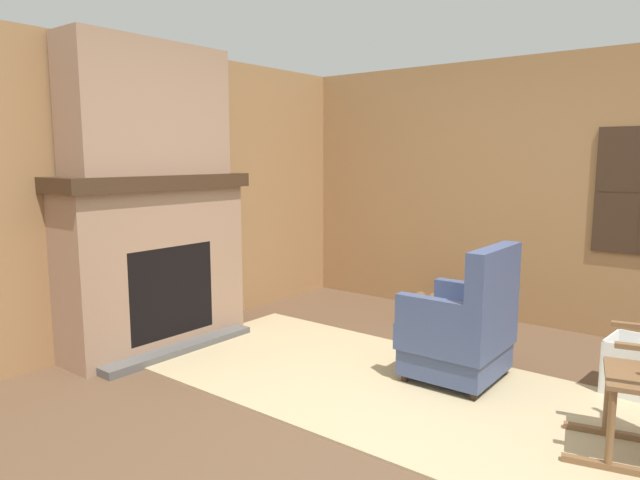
{
  "coord_description": "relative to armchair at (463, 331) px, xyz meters",
  "views": [
    {
      "loc": [
        1.55,
        -2.68,
        1.52
      ],
      "look_at": [
        -1.05,
        0.61,
        0.9
      ],
      "focal_mm": 32.0,
      "sensor_mm": 36.0,
      "label": 1
    }
  ],
  "objects": [
    {
      "name": "armchair",
      "position": [
        0.0,
        0.0,
        0.0
      ],
      "size": [
        0.61,
        0.66,
        0.94
      ],
      "rotation": [
        0.0,
        0.0,
        3.15
      ],
      "color": "#3D4C75",
      "rests_on": "ground"
    },
    {
      "name": "fireplace_hearth",
      "position": [
        -2.24,
        -0.83,
        0.33
      ],
      "size": [
        0.65,
        1.59,
        1.38
      ],
      "color": "#9E7A60",
      "rests_on": "ground"
    },
    {
      "name": "oil_lamp_vase",
      "position": [
        -2.29,
        -1.03,
        1.12
      ],
      "size": [
        0.12,
        0.12,
        0.27
      ],
      "color": "#47708E",
      "rests_on": "fireplace_hearth"
    },
    {
      "name": "wood_panel_wall_left",
      "position": [
        -2.5,
        -0.83,
        0.84
      ],
      "size": [
        0.06,
        5.52,
        2.39
      ],
      "color": "#9E7247",
      "rests_on": "ground"
    },
    {
      "name": "storage_case",
      "position": [
        -2.29,
        -0.44,
        1.08
      ],
      "size": [
        0.13,
        0.25,
        0.12
      ],
      "color": "gray",
      "rests_on": "fireplace_hearth"
    },
    {
      "name": "area_rug",
      "position": [
        -0.34,
        -0.4,
        -0.35
      ],
      "size": [
        3.56,
        1.64,
        0.01
      ],
      "color": "tan",
      "rests_on": "ground"
    },
    {
      "name": "firewood_stack",
      "position": [
        -0.82,
        1.13,
        -0.23
      ],
      "size": [
        0.46,
        0.41,
        0.24
      ],
      "rotation": [
        0.0,
        0.0,
        0.24
      ],
      "color": "brown",
      "rests_on": "ground"
    },
    {
      "name": "ground_plane",
      "position": [
        -0.01,
        -0.83,
        -0.35
      ],
      "size": [
        14.0,
        14.0,
        0.0
      ],
      "primitive_type": "plane",
      "color": "brown"
    },
    {
      "name": "chimney_breast",
      "position": [
        -2.25,
        -0.83,
        1.52
      ],
      "size": [
        0.38,
        1.31,
        1.0
      ],
      "color": "#9E7A60",
      "rests_on": "fireplace_hearth"
    },
    {
      "name": "wood_panel_wall_back",
      "position": [
        0.02,
        1.66,
        0.84
      ],
      "size": [
        5.52,
        0.09,
        2.39
      ],
      "color": "#9E7247",
      "rests_on": "ground"
    }
  ]
}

